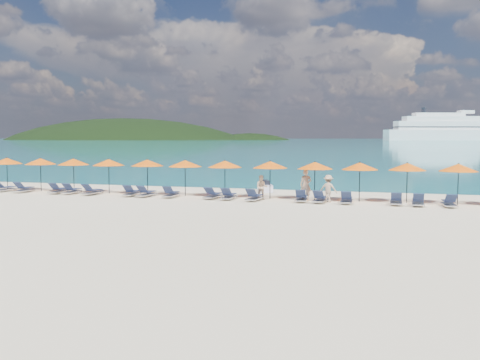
# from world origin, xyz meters

# --- Properties ---
(ground) EXTENTS (1400.00, 1400.00, 0.00)m
(ground) POSITION_xyz_m (0.00, 0.00, 0.00)
(ground) COLOR beige
(sea) EXTENTS (1600.00, 1300.00, 0.01)m
(sea) POSITION_xyz_m (0.00, 660.00, 0.01)
(sea) COLOR #1FA9B2
(sea) RESTS_ON ground
(headland_main) EXTENTS (374.00, 242.00, 126.50)m
(headland_main) POSITION_xyz_m (-300.00, 540.00, -38.00)
(headland_main) COLOR black
(headland_main) RESTS_ON ground
(headland_small) EXTENTS (162.00, 126.00, 85.50)m
(headland_small) POSITION_xyz_m (-150.00, 560.00, -35.00)
(headland_small) COLOR black
(headland_small) RESTS_ON ground
(cruise_ship) EXTENTS (140.01, 63.96, 38.95)m
(cruise_ship) POSITION_xyz_m (66.96, 546.44, 10.14)
(cruise_ship) COLOR white
(cruise_ship) RESTS_ON ground
(jetski) EXTENTS (1.50, 2.27, 0.76)m
(jetski) POSITION_xyz_m (0.19, 8.35, 0.31)
(jetski) COLOR #D8DAFD
(jetski) RESTS_ON ground
(beachgoer_a) EXTENTS (0.71, 0.53, 1.77)m
(beachgoer_a) POSITION_xyz_m (3.59, 4.30, 0.89)
(beachgoer_a) COLOR tan
(beachgoer_a) RESTS_ON ground
(beachgoer_b) EXTENTS (0.75, 0.50, 1.44)m
(beachgoer_b) POSITION_xyz_m (1.04, 3.96, 0.72)
(beachgoer_b) COLOR tan
(beachgoer_b) RESTS_ON ground
(beachgoer_c) EXTENTS (1.02, 0.54, 1.53)m
(beachgoer_c) POSITION_xyz_m (4.94, 3.81, 0.77)
(beachgoer_c) COLOR tan
(beachgoer_c) RESTS_ON ground
(umbrella_0) EXTENTS (2.10, 2.10, 2.28)m
(umbrella_0) POSITION_xyz_m (-17.08, 4.42, 2.02)
(umbrella_0) COLOR black
(umbrella_0) RESTS_ON ground
(umbrella_1) EXTENTS (2.10, 2.10, 2.28)m
(umbrella_1) POSITION_xyz_m (-14.43, 4.49, 2.02)
(umbrella_1) COLOR black
(umbrella_1) RESTS_ON ground
(umbrella_2) EXTENTS (2.10, 2.10, 2.28)m
(umbrella_2) POSITION_xyz_m (-11.93, 4.56, 2.02)
(umbrella_2) COLOR black
(umbrella_2) RESTS_ON ground
(umbrella_3) EXTENTS (2.10, 2.10, 2.28)m
(umbrella_3) POSITION_xyz_m (-9.28, 4.48, 2.02)
(umbrella_3) COLOR black
(umbrella_3) RESTS_ON ground
(umbrella_4) EXTENTS (2.10, 2.10, 2.28)m
(umbrella_4) POSITION_xyz_m (-6.62, 4.65, 2.02)
(umbrella_4) COLOR black
(umbrella_4) RESTS_ON ground
(umbrella_5) EXTENTS (2.10, 2.10, 2.28)m
(umbrella_5) POSITION_xyz_m (-3.97, 4.49, 2.02)
(umbrella_5) COLOR black
(umbrella_5) RESTS_ON ground
(umbrella_6) EXTENTS (2.10, 2.10, 2.28)m
(umbrella_6) POSITION_xyz_m (-1.41, 4.57, 2.02)
(umbrella_6) COLOR black
(umbrella_6) RESTS_ON ground
(umbrella_7) EXTENTS (2.10, 2.10, 2.28)m
(umbrella_7) POSITION_xyz_m (1.39, 4.61, 2.02)
(umbrella_7) COLOR black
(umbrella_7) RESTS_ON ground
(umbrella_8) EXTENTS (2.10, 2.10, 2.28)m
(umbrella_8) POSITION_xyz_m (4.07, 4.46, 2.02)
(umbrella_8) COLOR black
(umbrella_8) RESTS_ON ground
(umbrella_9) EXTENTS (2.10, 2.10, 2.28)m
(umbrella_9) POSITION_xyz_m (6.60, 4.51, 2.02)
(umbrella_9) COLOR black
(umbrella_9) RESTS_ON ground
(umbrella_10) EXTENTS (2.10, 2.10, 2.28)m
(umbrella_10) POSITION_xyz_m (9.17, 4.68, 2.02)
(umbrella_10) COLOR black
(umbrella_10) RESTS_ON ground
(umbrella_11) EXTENTS (2.10, 2.10, 2.28)m
(umbrella_11) POSITION_xyz_m (11.79, 4.53, 2.02)
(umbrella_11) COLOR black
(umbrella_11) RESTS_ON ground
(lounger_1) EXTENTS (0.66, 1.72, 0.66)m
(lounger_1) POSITION_xyz_m (-16.56, 3.46, 0.24)
(lounger_1) COLOR silver
(lounger_1) RESTS_ON ground
(lounger_2) EXTENTS (0.75, 1.74, 0.66)m
(lounger_2) POSITION_xyz_m (-15.00, 3.44, 0.24)
(lounger_2) COLOR silver
(lounger_2) RESTS_ON ground
(lounger_3) EXTENTS (0.75, 1.74, 0.66)m
(lounger_3) POSITION_xyz_m (-12.37, 3.48, 0.24)
(lounger_3) COLOR silver
(lounger_3) RESTS_ON ground
(lounger_4) EXTENTS (0.75, 1.74, 0.66)m
(lounger_4) POSITION_xyz_m (-11.38, 3.48, 0.24)
(lounger_4) COLOR silver
(lounger_4) RESTS_ON ground
(lounger_5) EXTENTS (0.67, 1.72, 0.66)m
(lounger_5) POSITION_xyz_m (-9.84, 3.35, 0.24)
(lounger_5) COLOR silver
(lounger_5) RESTS_ON ground
(lounger_6) EXTENTS (0.75, 1.74, 0.66)m
(lounger_6) POSITION_xyz_m (-7.10, 3.42, 0.24)
(lounger_6) COLOR silver
(lounger_6) RESTS_ON ground
(lounger_7) EXTENTS (0.70, 1.73, 0.66)m
(lounger_7) POSITION_xyz_m (-6.07, 3.35, 0.24)
(lounger_7) COLOR silver
(lounger_7) RESTS_ON ground
(lounger_8) EXTENTS (0.74, 1.74, 0.66)m
(lounger_8) POSITION_xyz_m (-4.48, 3.43, 0.24)
(lounger_8) COLOR silver
(lounger_8) RESTS_ON ground
(lounger_9) EXTENTS (0.76, 1.75, 0.66)m
(lounger_9) POSITION_xyz_m (-1.81, 3.50, 0.24)
(lounger_9) COLOR silver
(lounger_9) RESTS_ON ground
(lounger_10) EXTENTS (0.67, 1.72, 0.66)m
(lounger_10) POSITION_xyz_m (-0.80, 3.36, 0.24)
(lounger_10) COLOR silver
(lounger_10) RESTS_ON ground
(lounger_11) EXTENTS (0.73, 1.74, 0.66)m
(lounger_11) POSITION_xyz_m (0.81, 3.16, 0.24)
(lounger_11) COLOR silver
(lounger_11) RESTS_ON ground
(lounger_12) EXTENTS (0.74, 1.74, 0.66)m
(lounger_12) POSITION_xyz_m (3.48, 3.46, 0.24)
(lounger_12) COLOR silver
(lounger_12) RESTS_ON ground
(lounger_13) EXTENTS (0.72, 1.74, 0.66)m
(lounger_13) POSITION_xyz_m (4.55, 3.34, 0.24)
(lounger_13) COLOR silver
(lounger_13) RESTS_ON ground
(lounger_14) EXTENTS (0.68, 1.72, 0.66)m
(lounger_14) POSITION_xyz_m (6.00, 3.32, 0.24)
(lounger_14) COLOR silver
(lounger_14) RESTS_ON ground
(lounger_15) EXTENTS (0.63, 1.70, 0.66)m
(lounger_15) POSITION_xyz_m (8.61, 3.50, 0.24)
(lounger_15) COLOR silver
(lounger_15) RESTS_ON ground
(lounger_16) EXTENTS (0.63, 1.70, 0.66)m
(lounger_16) POSITION_xyz_m (9.73, 3.39, 0.24)
(lounger_16) COLOR silver
(lounger_16) RESTS_ON ground
(lounger_17) EXTENTS (0.75, 1.74, 0.66)m
(lounger_17) POSITION_xyz_m (11.27, 3.39, 0.24)
(lounger_17) COLOR silver
(lounger_17) RESTS_ON ground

